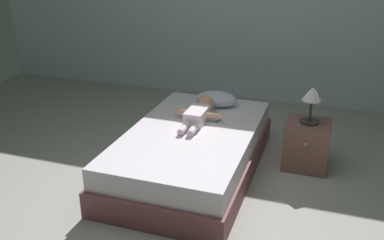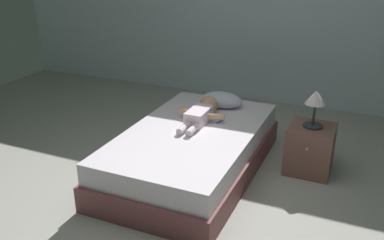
{
  "view_description": "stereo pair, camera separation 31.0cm",
  "coord_description": "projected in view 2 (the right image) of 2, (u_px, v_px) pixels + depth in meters",
  "views": [
    {
      "loc": [
        0.96,
        -2.68,
        2.0
      ],
      "look_at": [
        -0.19,
        0.71,
        0.53
      ],
      "focal_mm": 39.79,
      "sensor_mm": 36.0,
      "label": 1
    },
    {
      "loc": [
        1.25,
        -2.56,
        2.0
      ],
      "look_at": [
        -0.19,
        0.71,
        0.53
      ],
      "focal_mm": 39.79,
      "sensor_mm": 36.0,
      "label": 2
    }
  ],
  "objects": [
    {
      "name": "pillow",
      "position": [
        222.0,
        100.0,
        4.43
      ],
      "size": [
        0.43,
        0.26,
        0.16
      ],
      "color": "silver",
      "rests_on": "bed"
    },
    {
      "name": "ground_plane",
      "position": [
        178.0,
        215.0,
        3.4
      ],
      "size": [
        8.0,
        8.0,
        0.0
      ],
      "primitive_type": "plane",
      "color": "#AAA79F"
    },
    {
      "name": "baby",
      "position": [
        202.0,
        113.0,
        4.1
      ],
      "size": [
        0.49,
        0.69,
        0.19
      ],
      "color": "white",
      "rests_on": "bed"
    },
    {
      "name": "wall_behind_bed",
      "position": [
        277.0,
        7.0,
        5.46
      ],
      "size": [
        8.0,
        0.12,
        2.52
      ],
      "primitive_type": "cube",
      "color": "silver",
      "rests_on": "ground_plane"
    },
    {
      "name": "bed",
      "position": [
        192.0,
        151.0,
        3.98
      ],
      "size": [
        1.15,
        2.02,
        0.43
      ],
      "color": "brown",
      "rests_on": "ground_plane"
    },
    {
      "name": "nightstand",
      "position": [
        310.0,
        149.0,
        3.99
      ],
      "size": [
        0.42,
        0.45,
        0.45
      ],
      "color": "brown",
      "rests_on": "ground_plane"
    },
    {
      "name": "toothbrush",
      "position": [
        221.0,
        121.0,
        4.09
      ],
      "size": [
        0.04,
        0.12,
        0.02
      ],
      "color": "#2D91EA",
      "rests_on": "bed"
    },
    {
      "name": "lamp",
      "position": [
        315.0,
        101.0,
        3.81
      ],
      "size": [
        0.19,
        0.19,
        0.35
      ],
      "color": "#333338",
      "rests_on": "nightstand"
    }
  ]
}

